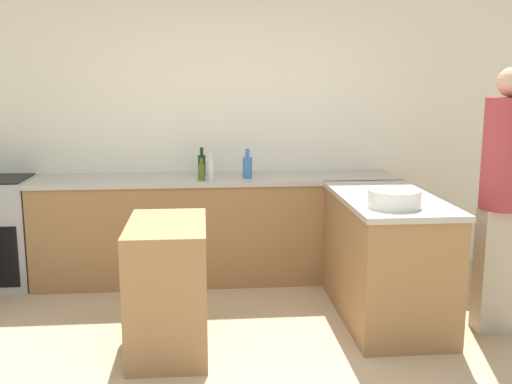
{
  "coord_description": "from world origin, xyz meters",
  "views": [
    {
      "loc": [
        -0.11,
        -3.18,
        1.76
      ],
      "look_at": [
        0.26,
        1.0,
        0.97
      ],
      "focal_mm": 42.0,
      "sensor_mm": 36.0,
      "label": 1
    }
  ],
  "objects_px": {
    "olive_oil_bottle": "(201,172)",
    "wine_bottle_dark": "(202,164)",
    "island_table": "(168,286)",
    "mixing_bowl": "(394,198)",
    "person_at_peninsula": "(504,191)",
    "water_bottle_blue": "(247,167)",
    "vinegar_bottle_clear": "(211,169)"
  },
  "relations": [
    {
      "from": "olive_oil_bottle",
      "to": "wine_bottle_dark",
      "type": "distance_m",
      "value": 0.27
    },
    {
      "from": "island_table",
      "to": "mixing_bowl",
      "type": "height_order",
      "value": "mixing_bowl"
    },
    {
      "from": "olive_oil_bottle",
      "to": "person_at_peninsula",
      "type": "distance_m",
      "value": 2.35
    },
    {
      "from": "water_bottle_blue",
      "to": "person_at_peninsula",
      "type": "xyz_separation_m",
      "value": [
        1.67,
        -1.21,
        -0.01
      ]
    },
    {
      "from": "vinegar_bottle_clear",
      "to": "person_at_peninsula",
      "type": "relative_size",
      "value": 0.13
    },
    {
      "from": "vinegar_bottle_clear",
      "to": "wine_bottle_dark",
      "type": "xyz_separation_m",
      "value": [
        -0.08,
        0.27,
        0.0
      ]
    },
    {
      "from": "water_bottle_blue",
      "to": "vinegar_bottle_clear",
      "type": "height_order",
      "value": "water_bottle_blue"
    },
    {
      "from": "island_table",
      "to": "mixing_bowl",
      "type": "distance_m",
      "value": 1.6
    },
    {
      "from": "water_bottle_blue",
      "to": "vinegar_bottle_clear",
      "type": "distance_m",
      "value": 0.32
    },
    {
      "from": "water_bottle_blue",
      "to": "olive_oil_bottle",
      "type": "xyz_separation_m",
      "value": [
        -0.39,
        -0.07,
        -0.03
      ]
    },
    {
      "from": "mixing_bowl",
      "to": "vinegar_bottle_clear",
      "type": "height_order",
      "value": "vinegar_bottle_clear"
    },
    {
      "from": "vinegar_bottle_clear",
      "to": "olive_oil_bottle",
      "type": "height_order",
      "value": "vinegar_bottle_clear"
    },
    {
      "from": "island_table",
      "to": "vinegar_bottle_clear",
      "type": "relative_size",
      "value": 3.57
    },
    {
      "from": "island_table",
      "to": "wine_bottle_dark",
      "type": "height_order",
      "value": "wine_bottle_dark"
    },
    {
      "from": "olive_oil_bottle",
      "to": "wine_bottle_dark",
      "type": "xyz_separation_m",
      "value": [
        0.0,
        0.27,
        0.02
      ]
    },
    {
      "from": "water_bottle_blue",
      "to": "mixing_bowl",
      "type": "bearing_deg",
      "value": -55.07
    },
    {
      "from": "water_bottle_blue",
      "to": "vinegar_bottle_clear",
      "type": "bearing_deg",
      "value": -166.13
    },
    {
      "from": "island_table",
      "to": "mixing_bowl",
      "type": "relative_size",
      "value": 2.45
    },
    {
      "from": "mixing_bowl",
      "to": "water_bottle_blue",
      "type": "height_order",
      "value": "water_bottle_blue"
    },
    {
      "from": "water_bottle_blue",
      "to": "wine_bottle_dark",
      "type": "height_order",
      "value": "water_bottle_blue"
    },
    {
      "from": "mixing_bowl",
      "to": "wine_bottle_dark",
      "type": "height_order",
      "value": "wine_bottle_dark"
    },
    {
      "from": "mixing_bowl",
      "to": "person_at_peninsula",
      "type": "bearing_deg",
      "value": 3.87
    },
    {
      "from": "olive_oil_bottle",
      "to": "wine_bottle_dark",
      "type": "bearing_deg",
      "value": 89.37
    },
    {
      "from": "vinegar_bottle_clear",
      "to": "wine_bottle_dark",
      "type": "relative_size",
      "value": 0.97
    },
    {
      "from": "olive_oil_bottle",
      "to": "person_at_peninsula",
      "type": "bearing_deg",
      "value": -28.93
    },
    {
      "from": "mixing_bowl",
      "to": "wine_bottle_dark",
      "type": "bearing_deg",
      "value": 131.07
    },
    {
      "from": "person_at_peninsula",
      "to": "olive_oil_bottle",
      "type": "bearing_deg",
      "value": 151.07
    },
    {
      "from": "person_at_peninsula",
      "to": "island_table",
      "type": "bearing_deg",
      "value": -177.9
    },
    {
      "from": "vinegar_bottle_clear",
      "to": "island_table",
      "type": "bearing_deg",
      "value": -104.03
    },
    {
      "from": "olive_oil_bottle",
      "to": "water_bottle_blue",
      "type": "bearing_deg",
      "value": 10.68
    },
    {
      "from": "water_bottle_blue",
      "to": "vinegar_bottle_clear",
      "type": "relative_size",
      "value": 1.06
    },
    {
      "from": "olive_oil_bottle",
      "to": "wine_bottle_dark",
      "type": "relative_size",
      "value": 0.75
    }
  ]
}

